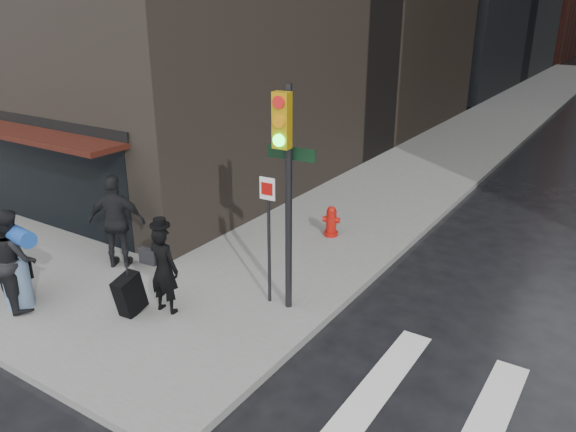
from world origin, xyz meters
name	(u,v)px	position (x,y,z in m)	size (l,w,h in m)	color
ground	(170,341)	(0.00, 0.00, 0.00)	(140.00, 140.00, 0.00)	black
sidewalk_left	(519,107)	(0.00, 27.00, 0.07)	(4.00, 50.00, 0.15)	slate
storefront	(13,157)	(-7.00, 1.90, 1.83)	(8.40, 1.11, 2.83)	black
man_overcoat	(156,273)	(-0.68, 0.47, 0.92)	(0.95, 0.99, 1.84)	black
man_jeans	(13,259)	(-3.00, -0.78, 1.11)	(1.33, 1.01, 1.91)	black
man_greycoat	(117,222)	(-2.75, 1.40, 1.16)	(1.26, 1.04, 2.01)	black
traffic_light	(284,171)	(1.17, 1.80, 2.78)	(1.02, 0.48, 4.07)	black
fire_hydrant	(331,223)	(0.22, 5.30, 0.48)	(0.43, 0.33, 0.75)	#B0110A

